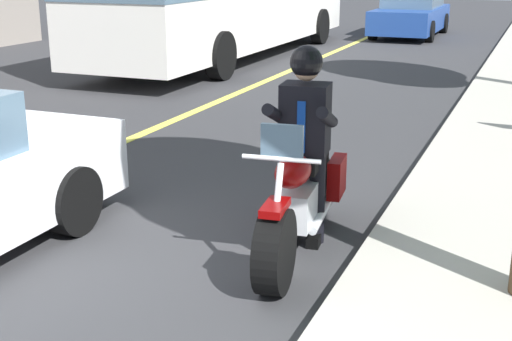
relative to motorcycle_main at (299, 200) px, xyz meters
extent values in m
plane|color=#333335|center=(1.04, -1.42, -0.45)|extent=(80.00, 80.00, 0.00)
cylinder|color=black|center=(0.84, 0.10, -0.12)|extent=(0.68, 0.28, 0.66)
cylinder|color=black|center=(-0.70, -0.09, -0.12)|extent=(0.68, 0.28, 0.66)
cube|color=silver|center=(0.05, 0.00, -0.03)|extent=(0.59, 0.34, 0.32)
ellipsoid|color=#720505|center=(0.24, 0.03, 0.33)|extent=(0.59, 0.34, 0.24)
cube|color=black|center=(-0.30, -0.04, 0.29)|extent=(0.73, 0.36, 0.12)
cube|color=#720505|center=(-0.68, 0.14, 0.03)|extent=(0.41, 0.17, 0.36)
cube|color=#720505|center=(-0.62, -0.30, 0.03)|extent=(0.41, 0.17, 0.36)
cylinder|color=silver|center=(0.82, 0.10, 0.15)|extent=(0.35, 0.09, 0.76)
cylinder|color=silver|center=(0.66, 0.08, 0.55)|extent=(0.11, 0.60, 0.04)
cube|color=#720505|center=(0.84, 0.10, 0.23)|extent=(0.38, 0.20, 0.06)
cylinder|color=silver|center=(-0.27, 0.13, -0.19)|extent=(0.90, 0.19, 0.08)
cube|color=slate|center=(0.64, 0.07, 0.67)|extent=(0.08, 0.32, 0.28)
cylinder|color=black|center=(-0.22, 0.09, -0.03)|extent=(0.14, 0.14, 0.84)
cube|color=black|center=(-0.16, 0.10, -0.40)|extent=(0.27, 0.14, 0.10)
cylinder|color=black|center=(-0.19, -0.15, -0.03)|extent=(0.14, 0.14, 0.84)
cube|color=black|center=(-0.13, -0.14, -0.40)|extent=(0.27, 0.14, 0.10)
cube|color=black|center=(-0.20, -0.03, 0.67)|extent=(0.37, 0.44, 0.60)
cube|color=navy|center=(-0.04, -0.01, 0.63)|extent=(0.03, 0.07, 0.44)
cylinder|color=black|center=(-0.05, 0.21, 0.73)|extent=(0.56, 0.16, 0.28)
cylinder|color=black|center=(0.00, -0.22, 0.73)|extent=(0.56, 0.16, 0.28)
sphere|color=tan|center=(-0.20, -0.03, 1.10)|extent=(0.22, 0.22, 0.22)
sphere|color=black|center=(-0.20, -0.03, 1.15)|extent=(0.28, 0.28, 0.28)
cylinder|color=black|center=(-14.51, -6.75, 0.05)|extent=(1.00, 0.30, 1.00)
cylinder|color=black|center=(-14.51, -4.35, 0.05)|extent=(1.00, 0.30, 1.00)
cylinder|color=black|center=(-7.71, -6.75, 0.05)|extent=(1.00, 0.30, 1.00)
cylinder|color=black|center=(-7.71, -4.35, 0.05)|extent=(1.00, 0.30, 1.00)
cylinder|color=black|center=(0.44, -2.02, -0.13)|extent=(0.64, 0.22, 0.64)
cube|color=navy|center=(-17.53, -2.28, 0.10)|extent=(4.60, 1.80, 0.70)
cube|color=slate|center=(-17.73, -2.28, 0.65)|extent=(2.40, 1.60, 0.60)
cylinder|color=black|center=(-16.08, -1.43, -0.13)|extent=(0.64, 0.22, 0.64)
cylinder|color=black|center=(-16.08, -3.13, -0.13)|extent=(0.64, 0.22, 0.64)
cylinder|color=black|center=(-18.98, -1.43, -0.13)|extent=(0.64, 0.22, 0.64)
cylinder|color=black|center=(-18.98, -3.13, -0.13)|extent=(0.64, 0.22, 0.64)
camera|label=1|loc=(5.37, 1.81, 1.99)|focal=49.32mm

